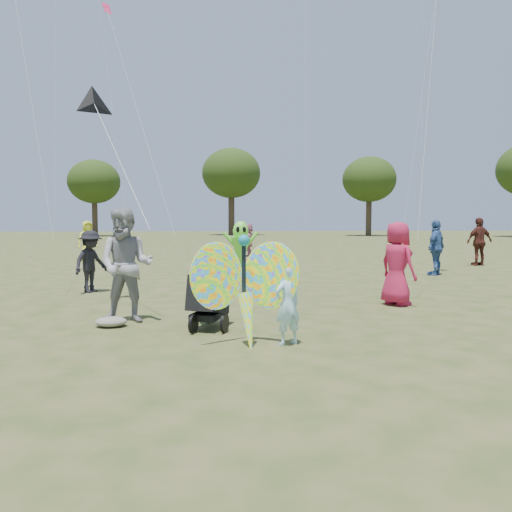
{
  "coord_description": "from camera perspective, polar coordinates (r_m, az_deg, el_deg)",
  "views": [
    {
      "loc": [
        -1.09,
        -7.51,
        1.73
      ],
      "look_at": [
        -0.2,
        1.5,
        1.1
      ],
      "focal_mm": 35.0,
      "sensor_mm": 36.0,
      "label": 1
    }
  ],
  "objects": [
    {
      "name": "ground",
      "position": [
        7.78,
        2.58,
        -8.87
      ],
      "size": [
        160.0,
        160.0,
        0.0
      ],
      "primitive_type": "plane",
      "color": "#51592B",
      "rests_on": "ground"
    },
    {
      "name": "child_girl",
      "position": [
        7.02,
        3.63,
        -5.54
      ],
      "size": [
        0.49,
        0.43,
        1.14
      ],
      "primitive_type": "imported",
      "rotation": [
        0.0,
        0.0,
        3.62
      ],
      "color": "#AFEAF8",
      "rests_on": "ground"
    },
    {
      "name": "adult_man",
      "position": [
        8.79,
        -14.63,
        -1.02
      ],
      "size": [
        1.06,
        0.88,
        1.97
      ],
      "primitive_type": "imported",
      "rotation": [
        0.0,
        0.0,
        -0.15
      ],
      "color": "#939298",
      "rests_on": "ground"
    },
    {
      "name": "grey_bag",
      "position": [
        8.61,
        -16.24,
        -7.22
      ],
      "size": [
        0.51,
        0.42,
        0.16
      ],
      "primitive_type": "ellipsoid",
      "color": "gray",
      "rests_on": "ground"
    },
    {
      "name": "crowd_a",
      "position": [
        10.66,
        15.84,
        -0.84
      ],
      "size": [
        0.86,
        1.0,
        1.72
      ],
      "primitive_type": "imported",
      "rotation": [
        0.0,
        0.0,
        2.02
      ],
      "color": "#B11C40",
      "rests_on": "ground"
    },
    {
      "name": "crowd_b",
      "position": [
        12.76,
        -18.37,
        -0.61
      ],
      "size": [
        0.99,
        1.12,
        1.51
      ],
      "primitive_type": "imported",
      "rotation": [
        0.0,
        0.0,
        1.0
      ],
      "color": "black",
      "rests_on": "ground"
    },
    {
      "name": "crowd_c",
      "position": [
        17.0,
        19.88,
        0.91
      ],
      "size": [
        1.06,
        1.02,
        1.77
      ],
      "primitive_type": "imported",
      "rotation": [
        0.0,
        0.0,
        3.87
      ],
      "color": "#365995",
      "rests_on": "ground"
    },
    {
      "name": "crowd_g",
      "position": [
        22.95,
        -18.69,
        1.66
      ],
      "size": [
        1.02,
        0.9,
        1.76
      ],
      "primitive_type": "imported",
      "rotation": [
        0.0,
        0.0,
        0.5
      ],
      "color": "yellow",
      "rests_on": "ground"
    },
    {
      "name": "crowd_h",
      "position": [
        21.32,
        24.17,
        1.52
      ],
      "size": [
        1.16,
        0.64,
        1.88
      ],
      "primitive_type": "imported",
      "rotation": [
        0.0,
        0.0,
        3.31
      ],
      "color": "#4B2019",
      "rests_on": "ground"
    },
    {
      "name": "crowd_j",
      "position": [
        24.57,
        -0.88,
        1.86
      ],
      "size": [
        0.93,
        1.59,
        1.63
      ],
      "primitive_type": "imported",
      "rotation": [
        0.0,
        0.0,
        4.39
      ],
      "color": "#B9697E",
      "rests_on": "ground"
    },
    {
      "name": "jogging_stroller",
      "position": [
        8.13,
        -5.42,
        -3.93
      ],
      "size": [
        0.75,
        1.14,
        1.09
      ],
      "rotation": [
        0.0,
        0.0,
        -0.39
      ],
      "color": "black",
      "rests_on": "ground"
    },
    {
      "name": "butterfly_kite",
      "position": [
        6.95,
        -1.23,
        -3.88
      ],
      "size": [
        1.74,
        0.75,
        1.75
      ],
      "color": "#EF253B",
      "rests_on": "ground"
    },
    {
      "name": "delta_kite_rig",
      "position": [
        11.15,
        -17.97,
        16.14
      ],
      "size": [
        1.76,
        2.25,
        2.97
      ],
      "color": "black",
      "rests_on": "ground"
    },
    {
      "name": "alien_kite",
      "position": [
        14.14,
        -1.76,
        0.91
      ],
      "size": [
        1.12,
        0.69,
        1.74
      ],
      "color": "#6AED37",
      "rests_on": "ground"
    },
    {
      "name": "tree_line",
      "position": [
        52.96,
        -0.47,
        9.56
      ],
      "size": [
        91.78,
        33.6,
        10.79
      ],
      "color": "#3A2D21",
      "rests_on": "ground"
    }
  ]
}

